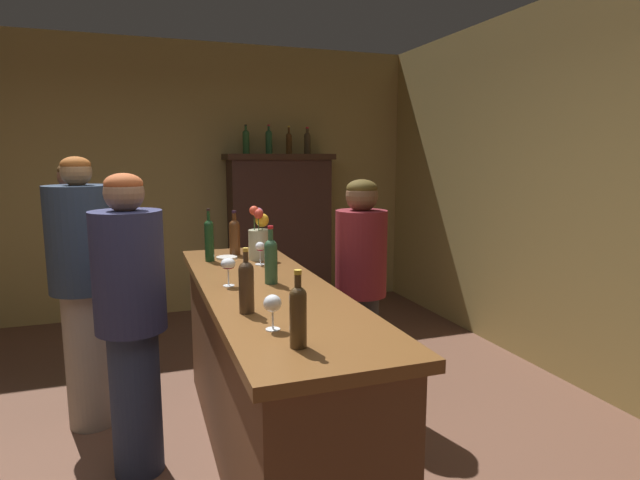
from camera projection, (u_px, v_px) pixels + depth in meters
The scene contains 21 objects.
wall_back at pixel (141, 181), 5.40m from camera, with size 5.95×0.12×2.84m, color #A68E52.
bar_counter at pixel (268, 373), 2.85m from camera, with size 0.66×2.41×0.99m.
display_cabinet at pixel (280, 230), 5.66m from camera, with size 1.14×0.44×1.70m.
wine_bottle_riesling at pixel (298, 313), 1.85m from camera, with size 0.06×0.06×0.28m.
wine_bottle_malbec at pixel (246, 284), 2.27m from camera, with size 0.07×0.07×0.29m.
wine_bottle_merlot at pixel (235, 235), 3.62m from camera, with size 0.07×0.07×0.31m.
wine_bottle_chardonnay at pixel (271, 259), 2.80m from camera, with size 0.07×0.07×0.31m.
wine_bottle_rose at pixel (209, 239), 3.40m from camera, with size 0.06×0.06×0.35m.
wine_glass_front at pixel (272, 304), 2.04m from camera, with size 0.07×0.07×0.14m.
wine_glass_mid at pixel (228, 265), 2.74m from camera, with size 0.08×0.08×0.15m.
wine_glass_rear at pixel (260, 248), 3.30m from camera, with size 0.07×0.07×0.15m.
flower_arrangement at pixel (259, 237), 3.46m from camera, with size 0.14×0.14×0.36m.
cheese_plate at pixel (227, 257), 3.51m from camera, with size 0.14×0.14×0.01m, color white.
display_bottle_left at pixel (246, 141), 5.39m from camera, with size 0.07×0.07×0.30m.
display_bottle_midleft at pixel (269, 141), 5.47m from camera, with size 0.07×0.07×0.30m.
display_bottle_center at pixel (289, 142), 5.55m from camera, with size 0.06×0.06×0.29m.
display_bottle_midright at pixel (307, 142), 5.61m from camera, with size 0.07×0.07×0.29m.
patron_redhead at pixel (79, 265), 3.67m from camera, with size 0.32×0.32×1.63m.
patron_tall at pixel (131, 314), 2.66m from camera, with size 0.35×0.35×1.58m.
patron_by_cabinet at pixel (84, 283), 3.16m from camera, with size 0.39×0.39×1.67m.
bartender at pixel (361, 283), 3.42m from camera, with size 0.34×0.34×1.52m.
Camera 1 is at (-0.05, -2.37, 1.66)m, focal length 29.29 mm.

